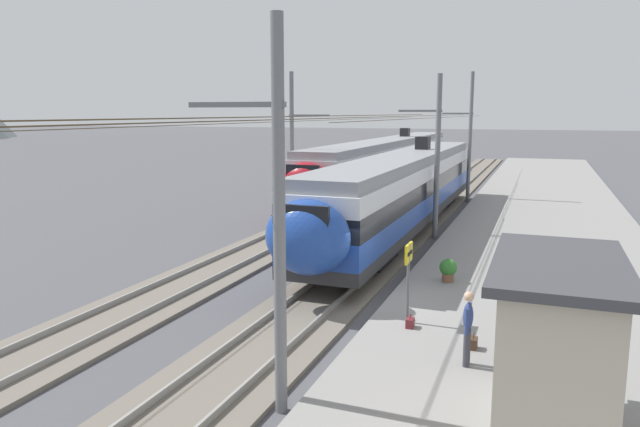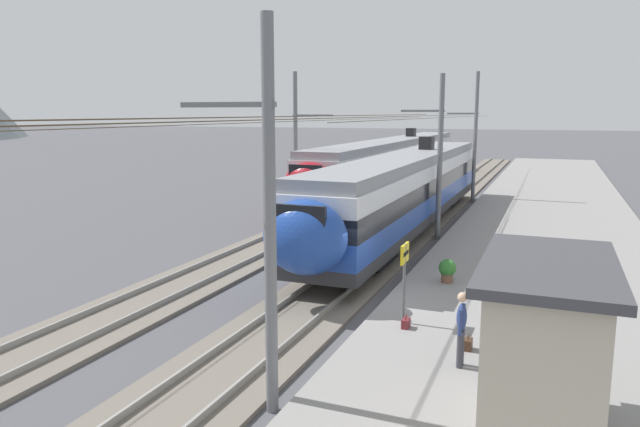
% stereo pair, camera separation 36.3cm
% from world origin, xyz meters
% --- Properties ---
extents(ground_plane, '(400.00, 400.00, 0.00)m').
position_xyz_m(ground_plane, '(0.00, 0.00, 0.00)').
color(ground_plane, '#4C4C51').
extents(platform_slab, '(120.00, 8.79, 0.33)m').
position_xyz_m(platform_slab, '(0.00, -5.09, 0.17)').
color(platform_slab, gray).
rests_on(platform_slab, ground).
extents(track_near, '(120.00, 3.00, 0.28)m').
position_xyz_m(track_near, '(0.00, 1.43, 0.07)').
color(track_near, '#6B6359').
rests_on(track_near, ground).
extents(track_far, '(120.00, 3.00, 0.28)m').
position_xyz_m(track_far, '(0.00, 6.31, 0.07)').
color(track_far, '#6B6359').
rests_on(track_far, ground).
extents(train_near_platform, '(26.92, 2.85, 4.27)m').
position_xyz_m(train_near_platform, '(11.65, 1.43, 2.23)').
color(train_near_platform, '#2D2D30').
rests_on(train_near_platform, track_near).
extents(train_far_track, '(35.07, 2.97, 4.27)m').
position_xyz_m(train_far_track, '(27.74, 6.31, 2.23)').
color(train_far_track, '#2D2D30').
rests_on(train_far_track, track_far).
extents(catenary_mast_west, '(44.86, 2.01, 7.63)m').
position_xyz_m(catenary_mast_west, '(-6.72, -0.15, 4.01)').
color(catenary_mast_west, slate).
rests_on(catenary_mast_west, ground).
extents(catenary_mast_mid, '(44.86, 2.01, 7.59)m').
position_xyz_m(catenary_mast_mid, '(10.74, -0.15, 3.98)').
color(catenary_mast_mid, slate).
rests_on(catenary_mast_mid, ground).
extents(catenary_mast_east, '(44.86, 2.01, 8.45)m').
position_xyz_m(catenary_mast_east, '(23.20, -0.16, 4.35)').
color(catenary_mast_east, slate).
rests_on(catenary_mast_east, ground).
extents(catenary_mast_far_side, '(44.86, 2.38, 8.08)m').
position_xyz_m(catenary_mast_far_side, '(13.95, 8.24, 4.19)').
color(catenary_mast_far_side, slate).
rests_on(catenary_mast_far_side, ground).
extents(platform_sign, '(0.70, 0.08, 2.15)m').
position_xyz_m(platform_sign, '(-1.75, -1.70, 1.91)').
color(platform_sign, '#59595B').
rests_on(platform_sign, platform_slab).
extents(passenger_walking, '(0.53, 0.22, 1.69)m').
position_xyz_m(passenger_walking, '(-3.98, -3.52, 1.28)').
color(passenger_walking, '#383842').
rests_on(passenger_walking, platform_slab).
extents(handbag_beside_passenger, '(0.32, 0.18, 0.39)m').
position_xyz_m(handbag_beside_passenger, '(-2.97, -3.55, 0.47)').
color(handbag_beside_passenger, '#472D1E').
rests_on(handbag_beside_passenger, platform_slab).
extents(handbag_near_sign, '(0.32, 0.18, 0.37)m').
position_xyz_m(handbag_near_sign, '(-2.10, -1.86, 0.46)').
color(handbag_near_sign, maroon).
rests_on(handbag_near_sign, platform_slab).
extents(potted_plant_platform_edge, '(0.58, 0.58, 0.77)m').
position_xyz_m(potted_plant_platform_edge, '(2.53, -2.12, 0.77)').
color(potted_plant_platform_edge, brown).
rests_on(potted_plant_platform_edge, platform_slab).
extents(platform_shelter, '(4.03, 2.11, 3.13)m').
position_xyz_m(platform_shelter, '(-6.49, -5.22, 1.93)').
color(platform_shelter, '#B7AD99').
rests_on(platform_shelter, platform_slab).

